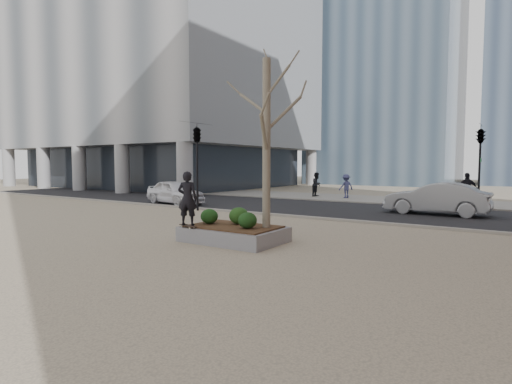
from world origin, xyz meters
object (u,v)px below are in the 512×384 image
Objects in this scene: skateboarder at (187,198)px; police_car at (175,192)px; skateboard at (188,226)px; planter at (234,234)px.

skateboarder reaches higher than police_car.
skateboard is 0.47× the size of skateboarder.
skateboarder reaches higher than planter.
skateboard is (-1.10, -0.88, 0.26)m from planter.
skateboarder is at bearing -70.58° from skateboard.
skateboarder is 11.96m from police_car.
planter is at bearing -165.66° from skateboarder.
skateboarder reaches higher than skateboard.
skateboard is at bearing -114.32° from skateboarder.
skateboard is 0.86m from skateboarder.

